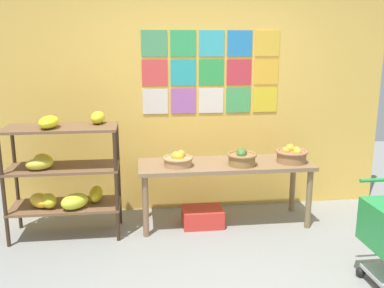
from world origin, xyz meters
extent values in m
cube|color=#E9B74D|center=(0.00, 1.83, 1.39)|extent=(4.32, 0.06, 2.78)
cube|color=#4A9860|center=(-0.45, 1.80, 1.87)|extent=(0.28, 0.01, 0.28)
cube|color=#33A359|center=(-0.14, 1.80, 1.87)|extent=(0.28, 0.01, 0.28)
cube|color=#37ABB7|center=(0.17, 1.80, 1.87)|extent=(0.28, 0.01, 0.28)
cube|color=#267CC0|center=(0.48, 1.80, 1.87)|extent=(0.28, 0.01, 0.28)
cube|color=gold|center=(0.79, 1.80, 1.87)|extent=(0.28, 0.01, 0.28)
cube|color=#DB4240|center=(-0.45, 1.80, 1.56)|extent=(0.28, 0.01, 0.28)
cube|color=teal|center=(-0.14, 1.80, 1.56)|extent=(0.28, 0.01, 0.28)
cube|color=green|center=(0.17, 1.80, 1.56)|extent=(0.28, 0.01, 0.28)
cube|color=#CD3440|center=(0.48, 1.80, 1.56)|extent=(0.28, 0.01, 0.28)
cube|color=gold|center=(0.79, 1.80, 1.56)|extent=(0.28, 0.01, 0.28)
cube|color=silver|center=(-0.45, 1.80, 1.25)|extent=(0.28, 0.01, 0.28)
cube|color=#A55BAB|center=(-0.14, 1.80, 1.25)|extent=(0.28, 0.01, 0.28)
cube|color=silver|center=(0.17, 1.80, 1.25)|extent=(0.28, 0.01, 0.28)
cube|color=#47A65A|center=(0.48, 1.80, 1.25)|extent=(0.28, 0.01, 0.28)
cube|color=yellow|center=(0.79, 1.80, 1.25)|extent=(0.28, 0.01, 0.28)
cylinder|color=#392517|center=(-1.88, 1.02, 0.55)|extent=(0.04, 0.04, 1.09)
cylinder|color=#392517|center=(-0.86, 1.02, 0.55)|extent=(0.04, 0.04, 1.09)
cylinder|color=#392517|center=(-1.88, 1.44, 0.55)|extent=(0.04, 0.04, 1.09)
cylinder|color=#392517|center=(-0.86, 1.44, 0.55)|extent=(0.04, 0.04, 1.09)
cube|color=brown|center=(-1.37, 1.23, 0.30)|extent=(1.05, 0.45, 0.03)
ellipsoid|color=yellow|center=(-1.61, 1.20, 0.38)|extent=(0.29, 0.31, 0.13)
ellipsoid|color=yellow|center=(-1.52, 1.17, 0.38)|extent=(0.23, 0.26, 0.14)
ellipsoid|color=yellow|center=(-1.08, 1.29, 0.39)|extent=(0.15, 0.30, 0.15)
ellipsoid|color=yellow|center=(-1.26, 1.11, 0.39)|extent=(0.33, 0.31, 0.15)
cube|color=brown|center=(-1.37, 1.23, 0.69)|extent=(1.05, 0.45, 0.02)
ellipsoid|color=gold|center=(-1.57, 1.14, 0.76)|extent=(0.28, 0.21, 0.11)
ellipsoid|color=yellow|center=(-1.55, 1.25, 0.77)|extent=(0.29, 0.31, 0.12)
cube|color=brown|center=(-1.37, 1.23, 1.08)|extent=(1.05, 0.45, 0.02)
ellipsoid|color=yellow|center=(-1.03, 1.35, 1.15)|extent=(0.16, 0.26, 0.12)
ellipsoid|color=yellow|center=(-1.46, 1.16, 1.15)|extent=(0.21, 0.31, 0.12)
cube|color=#866647|center=(0.24, 1.32, 0.64)|extent=(1.78, 0.59, 0.04)
cylinder|color=#886547|center=(-0.59, 1.08, 0.31)|extent=(0.06, 0.06, 0.62)
cylinder|color=olive|center=(1.07, 1.08, 0.31)|extent=(0.06, 0.06, 0.62)
cylinder|color=olive|center=(-0.59, 1.55, 0.31)|extent=(0.06, 0.06, 0.62)
cylinder|color=olive|center=(1.07, 1.55, 0.31)|extent=(0.06, 0.06, 0.62)
cylinder|color=tan|center=(-0.26, 1.26, 0.70)|extent=(0.28, 0.28, 0.08)
torus|color=#B57E50|center=(-0.26, 1.26, 0.74)|extent=(0.30, 0.30, 0.03)
sphere|color=gold|center=(-0.22, 1.33, 0.76)|extent=(0.09, 0.09, 0.09)
sphere|color=gold|center=(-0.27, 1.27, 0.76)|extent=(0.10, 0.10, 0.10)
sphere|color=gold|center=(-0.25, 1.26, 0.75)|extent=(0.10, 0.10, 0.10)
cylinder|color=#9D6F43|center=(0.93, 1.25, 0.72)|extent=(0.30, 0.30, 0.11)
torus|color=#9E6A49|center=(0.93, 1.25, 0.77)|extent=(0.33, 0.33, 0.03)
sphere|color=gold|center=(0.96, 1.18, 0.78)|extent=(0.09, 0.09, 0.09)
sphere|color=gold|center=(0.94, 1.33, 0.79)|extent=(0.10, 0.10, 0.10)
sphere|color=gold|center=(0.86, 1.26, 0.78)|extent=(0.09, 0.09, 0.09)
sphere|color=gold|center=(0.98, 1.26, 0.78)|extent=(0.08, 0.08, 0.08)
cylinder|color=olive|center=(0.39, 1.20, 0.72)|extent=(0.27, 0.27, 0.11)
torus|color=olive|center=(0.39, 1.20, 0.77)|extent=(0.30, 0.30, 0.03)
sphere|color=#48662F|center=(0.41, 1.22, 0.79)|extent=(0.07, 0.07, 0.07)
sphere|color=#3E7236|center=(0.37, 1.18, 0.78)|extent=(0.09, 0.09, 0.09)
sphere|color=#4F6A25|center=(0.38, 1.23, 0.79)|extent=(0.08, 0.08, 0.08)
sphere|color=#4E6329|center=(0.40, 1.24, 0.79)|extent=(0.08, 0.08, 0.08)
cube|color=red|center=(0.00, 1.28, 0.09)|extent=(0.42, 0.32, 0.18)
sphere|color=black|center=(1.13, 0.11, 0.04)|extent=(0.08, 0.08, 0.08)
camera|label=1|loc=(-0.61, -2.78, 1.83)|focal=39.18mm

